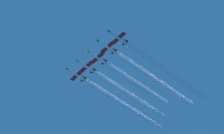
{
  "coord_description": "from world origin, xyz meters",
  "views": [
    {
      "loc": [
        -151.21,
        121.36,
        2.09
      ],
      "look_at": [
        -0.27,
        -10.34,
        232.98
      ],
      "focal_mm": 97.98,
      "sensor_mm": 36.0,
      "label": 1
    }
  ],
  "objects": [
    {
      "name": "jet_far_right",
      "position": [
        15.56,
        0.28,
        233.11
      ],
      "size": [
        8.88,
        12.93,
        3.11
      ],
      "color": "silver"
    },
    {
      "name": "smoke_trail_inner_left",
      "position": [
        -8.42,
        -32.07,
        233.03
      ],
      "size": [
        2.87,
        53.48,
        2.87
      ],
      "color": "white"
    },
    {
      "name": "jet_inner_left",
      "position": [
        -8.42,
        0.55,
        233.06
      ],
      "size": [
        8.88,
        12.93,
        3.11
      ],
      "color": "silver"
    },
    {
      "name": "smoke_trail_far_right",
      "position": [
        15.56,
        -33.75,
        233.08
      ],
      "size": [
        2.87,
        56.29,
        2.87
      ],
      "color": "white"
    },
    {
      "name": "smoke_trail_inner_right",
      "position": [
        8.15,
        -30.13,
        233.22
      ],
      "size": [
        2.87,
        48.88,
        2.87
      ],
      "color": "white"
    },
    {
      "name": "smoke_trail_far_left",
      "position": [
        -16.35,
        -33.05,
        232.8
      ],
      "size": [
        2.87,
        55.08,
        2.87
      ],
      "color": "white"
    },
    {
      "name": "smoke_trail_center",
      "position": [
        -0.29,
        -26.97,
        232.75
      ],
      "size": [
        2.87,
        42.18,
        2.87
      ],
      "color": "white"
    },
    {
      "name": "jet_far_left",
      "position": [
        -16.35,
        0.37,
        232.83
      ],
      "size": [
        8.88,
        12.93,
        3.11
      ],
      "color": "silver"
    },
    {
      "name": "jet_center",
      "position": [
        -0.29,
        0.02,
        232.78
      ],
      "size": [
        8.88,
        12.93,
        3.11
      ],
      "color": "silver"
    },
    {
      "name": "jet_inner_right",
      "position": [
        8.15,
        0.2,
        233.25
      ],
      "size": [
        8.88,
        12.93,
        3.11
      ],
      "color": "silver"
    }
  ]
}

